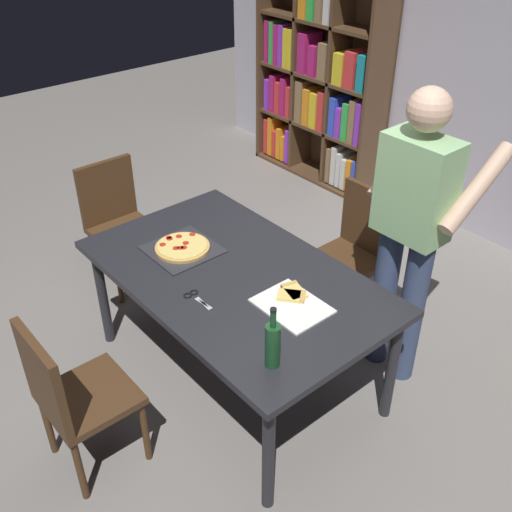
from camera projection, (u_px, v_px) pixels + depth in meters
ground_plane at (237, 373)px, 3.66m from camera, size 12.00×12.00×0.00m
dining_table at (235, 283)px, 3.29m from camera, size 1.73×1.04×0.75m
chair_near_camera at (70, 393)px, 2.84m from camera, size 0.42×0.42×0.90m
chair_far_side at (356, 246)px, 3.92m from camera, size 0.42×0.42×0.90m
chair_left_end at (117, 217)px, 4.24m from camera, size 0.42×0.42×0.90m
bookshelf at (321, 82)px, 5.52m from camera, size 1.40×0.35×1.95m
person_serving_pizza at (412, 225)px, 3.19m from camera, size 0.55×0.54×1.75m
pepperoni_pizza_on_tray at (182, 248)px, 3.43m from camera, size 0.37×0.37×0.04m
pizza_slices_on_towel at (292, 301)px, 3.03m from camera, size 0.36×0.28×0.03m
wine_bottle at (273, 344)px, 2.60m from camera, size 0.07×0.07×0.32m
kitchen_scissors at (195, 297)px, 3.06m from camera, size 0.19×0.08×0.01m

